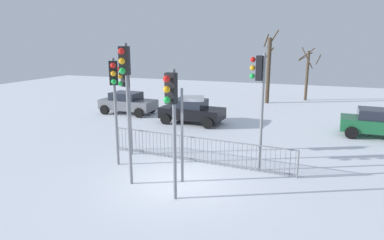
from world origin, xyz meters
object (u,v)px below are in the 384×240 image
traffic_light_mid_right (114,88)px  car_black_far (191,111)px  bare_tree_centre (268,69)px  traffic_light_foreground_right (126,88)px  direction_sign_post (184,131)px  bare_tree_left (307,73)px  car_grey_mid (128,102)px  car_green_trailing (380,123)px  traffic_light_rear_right (126,84)px  traffic_light_foreground_left (259,86)px  traffic_light_rear_left (172,107)px

traffic_light_mid_right → car_black_far: size_ratio=1.10×
bare_tree_centre → traffic_light_foreground_right: bearing=-104.4°
direction_sign_post → bare_tree_left: bare_tree_left is taller
traffic_light_foreground_right → car_grey_mid: traffic_light_foreground_right is taller
car_green_trailing → bare_tree_centre: (-6.86, 8.14, 1.97)m
traffic_light_rear_right → car_black_far: 9.72m
car_grey_mid → bare_tree_centre: bearing=43.5°
traffic_light_foreground_left → bare_tree_centre: size_ratio=0.78×
traffic_light_rear_right → direction_sign_post: traffic_light_rear_right is taller
traffic_light_foreground_right → traffic_light_foreground_left: (5.53, 0.19, 0.33)m
traffic_light_rear_right → direction_sign_post: bearing=-162.7°
traffic_light_foreground_left → traffic_light_mid_right: bearing=106.7°
traffic_light_foreground_right → direction_sign_post: bearing=176.0°
car_green_trailing → traffic_light_mid_right: bearing=-139.2°
bare_tree_centre → bare_tree_left: bearing=40.3°
traffic_light_rear_left → car_green_trailing: traffic_light_rear_left is taller
traffic_light_foreground_left → car_grey_mid: size_ratio=1.16×
traffic_light_rear_left → car_green_trailing: size_ratio=1.06×
car_black_far → car_grey_mid: 5.22m
traffic_light_foreground_left → car_green_trailing: size_ratio=1.15×
traffic_light_rear_right → car_green_trailing: bearing=-145.2°
traffic_light_mid_right → bare_tree_centre: bearing=-133.9°
traffic_light_foreground_right → bare_tree_centre: (3.88, 15.08, -0.21)m
car_black_far → traffic_light_rear_right: bearing=-79.9°
traffic_light_foreground_right → car_black_far: 6.85m
traffic_light_mid_right → direction_sign_post: bearing=138.1°
traffic_light_foreground_right → traffic_light_mid_right: size_ratio=0.94×
traffic_light_mid_right → traffic_light_rear_left: 3.84m
car_green_trailing → bare_tree_centre: bearing=132.7°
traffic_light_foreground_left → bare_tree_centre: bare_tree_centre is taller
traffic_light_rear_right → car_black_far: (-1.16, 9.25, -2.76)m
direction_sign_post → traffic_light_mid_right: bearing=151.5°
traffic_light_mid_right → car_green_trailing: (10.45, 8.22, -2.35)m
car_green_trailing → car_grey_mid: size_ratio=1.00×
traffic_light_rear_right → traffic_light_foreground_left: (3.82, 2.97, -0.25)m
direction_sign_post → car_grey_mid: (-7.89, 9.47, -1.10)m
traffic_light_foreground_left → car_black_far: 8.40m
car_green_trailing → car_grey_mid: bearing=-180.0°
traffic_light_mid_right → car_grey_mid: bearing=-93.1°
traffic_light_foreground_right → bare_tree_left: bearing=-86.2°
direction_sign_post → car_grey_mid: direction_sign_post is taller
car_grey_mid → bare_tree_left: size_ratio=0.88×
bare_tree_left → traffic_light_mid_right: bearing=-109.0°
traffic_light_rear_right → car_grey_mid: 12.44m
traffic_light_rear_left → car_black_far: 10.48m
traffic_light_foreground_left → traffic_light_rear_right: bearing=128.8°
bare_tree_centre → traffic_light_rear_right: bearing=-96.9°
car_black_far → bare_tree_centre: bearing=71.8°
traffic_light_rear_left → car_grey_mid: bearing=-47.5°
traffic_light_rear_right → car_grey_mid: (-6.25, 10.40, -2.76)m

